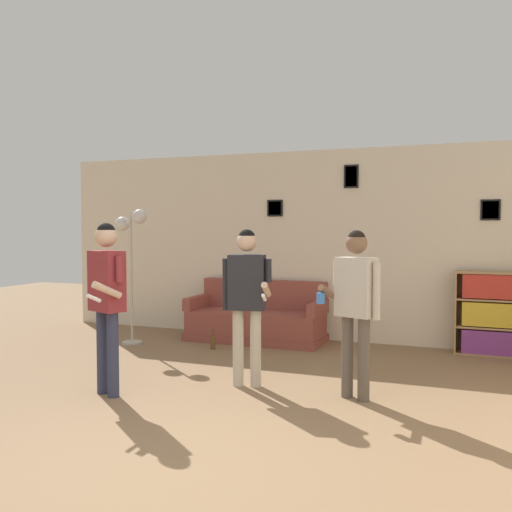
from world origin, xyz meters
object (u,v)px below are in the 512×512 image
person_watcher_holding_cup (356,297)px  person_player_foreground_left (107,290)px  floor_lamp (131,239)px  couch (257,321)px  bookshelf (497,314)px  person_player_foreground_center (247,291)px  bottle_on_floor (213,342)px

person_watcher_holding_cup → person_player_foreground_left: bearing=-161.6°
floor_lamp → person_player_foreground_left: (1.16, -2.14, -0.43)m
person_player_foreground_left → person_watcher_holding_cup: 2.35m
couch → bookshelf: bookshelf is taller
bookshelf → person_player_foreground_center: 3.43m
bottle_on_floor → floor_lamp: bearing=-176.4°
bookshelf → person_watcher_holding_cup: size_ratio=0.66×
floor_lamp → person_watcher_holding_cup: 3.70m
floor_lamp → person_player_foreground_left: 2.47m
floor_lamp → person_player_foreground_center: size_ratio=1.17×
bookshelf → person_watcher_holding_cup: person_watcher_holding_cup is taller
bottle_on_floor → person_player_foreground_left: bearing=-91.1°
person_player_foreground_center → bottle_on_floor: (-1.08, 1.45, -0.86)m
floor_lamp → person_watcher_holding_cup: floor_lamp is taller
person_player_foreground_left → person_watcher_holding_cup: (2.23, 0.74, -0.05)m
floor_lamp → bookshelf: bearing=12.6°
person_player_foreground_center → person_watcher_holding_cup: 1.11m
bookshelf → floor_lamp: bearing=-167.4°
person_player_foreground_left → person_watcher_holding_cup: bearing=18.4°
floor_lamp → bottle_on_floor: bearing=3.6°
couch → bookshelf: 3.17m
person_watcher_holding_cup → floor_lamp: bearing=157.5°
floor_lamp → bottle_on_floor: (1.20, 0.08, -1.34)m
couch → person_watcher_holding_cup: bearing=-50.2°
bookshelf → person_player_foreground_left: (-3.51, -3.19, 0.49)m
person_player_foreground_center → bottle_on_floor: size_ratio=6.00×
bookshelf → bottle_on_floor: (-3.47, -0.97, -0.42)m
bookshelf → person_player_foreground_center: person_player_foreground_center is taller
couch → floor_lamp: 2.09m
person_player_foreground_center → person_player_foreground_left: bearing=-145.6°
person_player_foreground_left → bottle_on_floor: (0.04, 2.22, -0.91)m
couch → person_player_foreground_center: 2.44m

